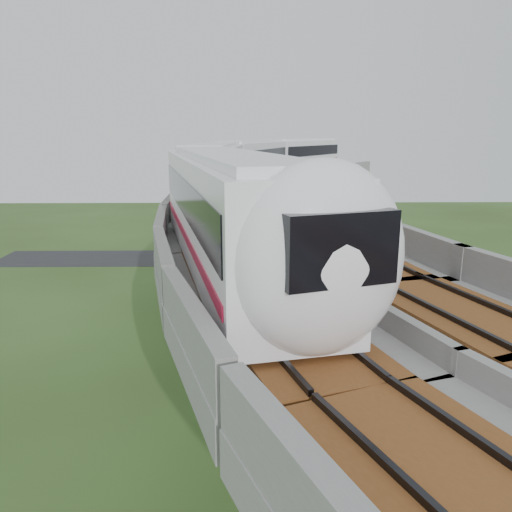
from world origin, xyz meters
name	(u,v)px	position (x,y,z in m)	size (l,w,h in m)	color
ground	(251,373)	(0.00, 0.00, 0.00)	(160.00, 160.00, 0.00)	#30461C
dirt_lot	(487,386)	(14.00, -2.00, 0.02)	(18.00, 26.00, 0.04)	gray
asphalt_road	(249,258)	(0.00, 30.00, 0.01)	(60.00, 8.00, 0.03)	#232326
viaduct	(316,231)	(3.84, 0.00, 9.05)	(19.58, 73.98, 11.40)	#99968E
metro_train	(264,165)	(1.03, 9.02, 12.31)	(15.52, 60.60, 3.64)	white
fence	(406,361)	(9.75, 0.00, 0.75)	(3.87, 38.73, 1.50)	#2D382D
tree_0	(348,252)	(10.27, 21.59, 2.62)	(2.80, 2.80, 3.82)	#382314
tree_1	(351,277)	(8.72, 12.56, 2.61)	(3.14, 3.14, 3.95)	#382314
tree_2	(348,316)	(6.63, 3.24, 2.50)	(2.53, 2.53, 3.58)	#382314
tree_3	(403,411)	(7.27, -7.28, 1.63)	(1.90, 1.90, 2.44)	#382314
car_red	(510,384)	(14.90, -2.80, 0.61)	(1.20, 3.44, 1.13)	#B12110
car_dark	(457,362)	(12.98, 0.04, 0.65)	(1.70, 4.18, 1.21)	black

